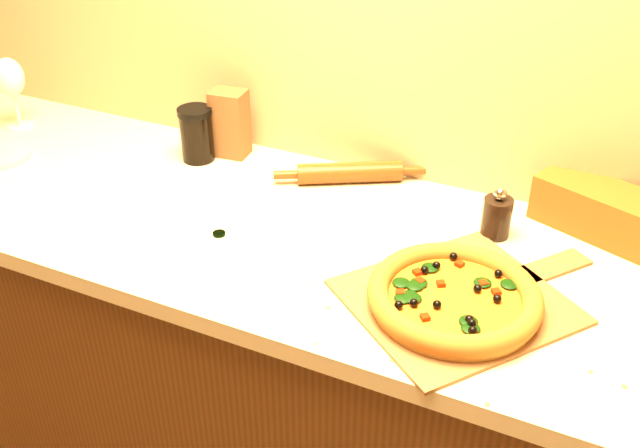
# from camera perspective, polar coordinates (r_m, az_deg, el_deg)

# --- Properties ---
(cabinet) EXTENTS (2.80, 0.65, 0.86)m
(cabinet) POSITION_cam_1_polar(r_m,az_deg,el_deg) (1.81, 0.46, -13.57)
(cabinet) COLOR #42290E
(cabinet) RESTS_ON ground
(countertop) EXTENTS (2.84, 0.68, 0.04)m
(countertop) POSITION_cam_1_polar(r_m,az_deg,el_deg) (1.52, 0.53, -1.59)
(countertop) COLOR beige
(countertop) RESTS_ON cabinet
(pizza_peel) EXTENTS (0.49, 0.52, 0.01)m
(pizza_peel) POSITION_cam_1_polar(r_m,az_deg,el_deg) (1.35, 11.32, -5.90)
(pizza_peel) COLOR brown
(pizza_peel) RESTS_ON countertop
(pizza) EXTENTS (0.31, 0.31, 0.04)m
(pizza) POSITION_cam_1_polar(r_m,az_deg,el_deg) (1.31, 10.68, -5.75)
(pizza) COLOR #AA6D2A
(pizza) RESTS_ON pizza_peel
(bottle_cap) EXTENTS (0.03, 0.03, 0.01)m
(bottle_cap) POSITION_cam_1_polar(r_m,az_deg,el_deg) (1.53, -8.08, -0.77)
(bottle_cap) COLOR black
(bottle_cap) RESTS_ON countertop
(pepper_grinder) EXTENTS (0.06, 0.06, 0.12)m
(pepper_grinder) POSITION_cam_1_polar(r_m,az_deg,el_deg) (1.53, 13.96, 0.63)
(pepper_grinder) COLOR black
(pepper_grinder) RESTS_ON countertop
(rolling_pin) EXTENTS (0.33, 0.20, 0.05)m
(rolling_pin) POSITION_cam_1_polar(r_m,az_deg,el_deg) (1.71, 2.39, 4.13)
(rolling_pin) COLOR #54210E
(rolling_pin) RESTS_ON countertop
(bread_bag) EXTENTS (0.39, 0.25, 0.10)m
(bread_bag) POSITION_cam_1_polar(r_m,az_deg,el_deg) (1.60, 23.13, 0.38)
(bread_bag) COLOR #653213
(bread_bag) RESTS_ON countertop
(wine_glass) EXTENTS (0.08, 0.08, 0.20)m
(wine_glass) POSITION_cam_1_polar(r_m,az_deg,el_deg) (2.12, -23.59, 10.59)
(wine_glass) COLOR silver
(wine_glass) RESTS_ON countertop
(paper_bag) EXTENTS (0.09, 0.08, 0.17)m
(paper_bag) POSITION_cam_1_polar(r_m,az_deg,el_deg) (1.83, -7.21, 7.98)
(paper_bag) COLOR brown
(paper_bag) RESTS_ON countertop
(dark_jar) EXTENTS (0.09, 0.09, 0.14)m
(dark_jar) POSITION_cam_1_polar(r_m,az_deg,el_deg) (1.82, -9.84, 7.10)
(dark_jar) COLOR black
(dark_jar) RESTS_ON countertop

